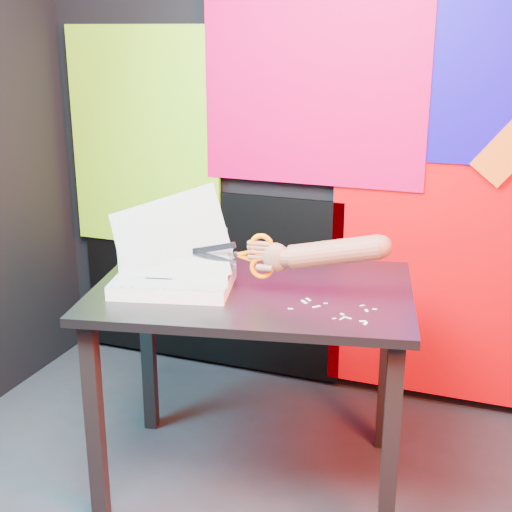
% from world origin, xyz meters
% --- Properties ---
extents(room, '(3.01, 3.01, 2.71)m').
position_xyz_m(room, '(0.00, 0.00, 1.35)').
color(room, '#262628').
rests_on(room, ground).
extents(backdrop, '(2.88, 0.05, 2.08)m').
position_xyz_m(backdrop, '(0.06, 1.46, 0.96)').
color(backdrop, '#DE0007').
rests_on(backdrop, ground).
extents(work_table, '(1.19, 0.91, 0.75)m').
position_xyz_m(work_table, '(-0.22, 0.68, 0.64)').
color(work_table, black).
rests_on(work_table, ground).
extents(printout_stack, '(0.48, 0.37, 0.36)m').
position_xyz_m(printout_stack, '(-0.47, 0.58, 0.78)').
color(printout_stack, white).
rests_on(printout_stack, work_table).
extents(scissors, '(0.27, 0.04, 0.15)m').
position_xyz_m(scissors, '(-0.19, 0.63, 0.88)').
color(scissors, '#B1B7D6').
rests_on(scissors, printout_stack).
extents(hand_forearm, '(0.45, 0.11, 0.15)m').
position_xyz_m(hand_forearm, '(0.03, 0.65, 0.91)').
color(hand_forearm, brown).
rests_on(hand_forearm, work_table).
extents(paper_clippings, '(0.26, 0.16, 0.00)m').
position_xyz_m(paper_clippings, '(0.09, 0.58, 0.75)').
color(paper_clippings, white).
rests_on(paper_clippings, work_table).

